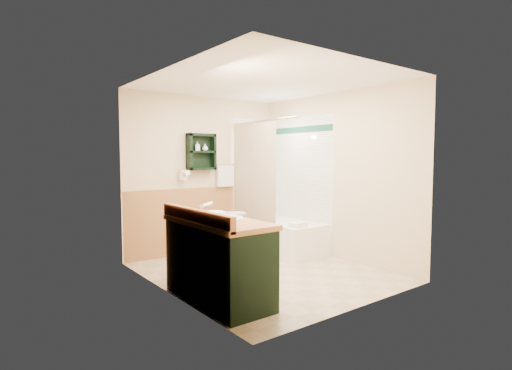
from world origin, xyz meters
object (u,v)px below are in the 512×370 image
object	(u,v)px
vanity_book	(187,207)
toilet	(226,233)
wall_shelf	(201,152)
vanity	(218,260)
hair_dryer	(183,175)
soap_bottle_b	(205,148)
soap_bottle_a	(197,149)
bathtub	(279,236)

from	to	relation	value
vanity_book	toilet	bearing A→B (deg)	51.68
toilet	wall_shelf	bearing A→B (deg)	-47.57
wall_shelf	vanity	bearing A→B (deg)	-115.15
hair_dryer	toilet	distance (m)	1.07
vanity	soap_bottle_b	distance (m)	2.44
hair_dryer	soap_bottle_b	distance (m)	0.55
wall_shelf	hair_dryer	xyz separation A→B (m)	(-0.30, 0.02, -0.35)
toilet	hair_dryer	bearing A→B (deg)	-24.50
vanity	soap_bottle_a	distance (m)	2.38
vanity_book	wall_shelf	bearing A→B (deg)	64.06
wall_shelf	soap_bottle_a	distance (m)	0.08
soap_bottle_a	hair_dryer	bearing A→B (deg)	172.60
soap_bottle_a	bathtub	bearing A→B (deg)	-29.06
hair_dryer	soap_bottle_a	xyz separation A→B (m)	(0.23, -0.03, 0.40)
wall_shelf	soap_bottle_a	world-z (taller)	wall_shelf
toilet	vanity_book	distance (m)	1.85
wall_shelf	soap_bottle_a	size ratio (longest dim) A/B	3.96
vanity	bathtub	distance (m)	2.32
vanity	soap_bottle_a	size ratio (longest dim) A/B	9.53
bathtub	soap_bottle_b	xyz separation A→B (m)	(-0.96, 0.61, 1.37)
bathtub	vanity	bearing A→B (deg)	-146.03
bathtub	toilet	xyz separation A→B (m)	(-0.82, 0.25, 0.10)
hair_dryer	vanity	world-z (taller)	hair_dryer
hair_dryer	soap_bottle_b	world-z (taller)	soap_bottle_b
toilet	soap_bottle_a	bearing A→B (deg)	-39.58
wall_shelf	toilet	world-z (taller)	wall_shelf
soap_bottle_b	bathtub	bearing A→B (deg)	-32.29
soap_bottle_a	wall_shelf	bearing A→B (deg)	4.14
vanity	vanity_book	bearing A→B (deg)	115.76
wall_shelf	vanity	world-z (taller)	wall_shelf
soap_bottle_b	toilet	bearing A→B (deg)	-68.61
soap_bottle_a	soap_bottle_b	world-z (taller)	soap_bottle_b
soap_bottle_b	hair_dryer	bearing A→B (deg)	175.28
vanity	toilet	distance (m)	1.89
vanity_book	soap_bottle_a	xyz separation A→B (m)	(0.99, 1.56, 0.65)
hair_dryer	soap_bottle_a	distance (m)	0.46
wall_shelf	vanity	distance (m)	2.39
vanity	soap_bottle_b	xyz separation A→B (m)	(0.96, 1.90, 1.19)
toilet	vanity_book	xyz separation A→B (m)	(-1.26, -1.20, 0.61)
hair_dryer	vanity	xyz separation A→B (m)	(-0.59, -1.93, -0.78)
hair_dryer	bathtub	distance (m)	1.76
soap_bottle_a	soap_bottle_b	distance (m)	0.13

